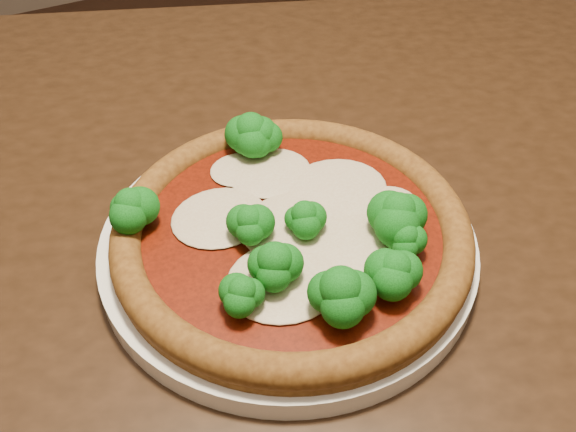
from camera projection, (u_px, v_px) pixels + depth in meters
name	position (u px, v px, depth m)	size (l,w,h in m)	color
dining_table	(292.00, 313.00, 0.59)	(1.47, 1.27, 0.75)	black
plate	(288.00, 244.00, 0.51)	(0.30, 0.30, 0.02)	white
pizza	(292.00, 227.00, 0.49)	(0.28, 0.28, 0.06)	brown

